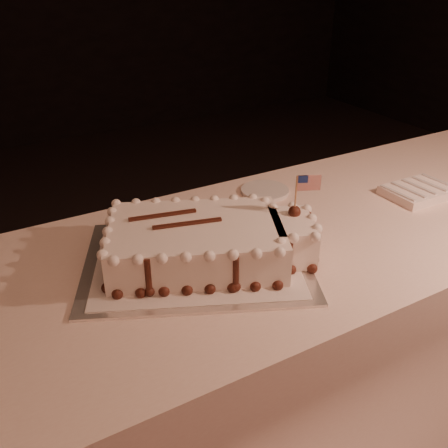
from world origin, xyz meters
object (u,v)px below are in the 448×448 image
banquet_table (301,327)px  side_plate (265,191)px  cake_board (197,261)px  sheet_cake (208,241)px  napkin_stack (418,191)px

banquet_table → side_plate: 0.46m
cake_board → side_plate: bearing=58.8°
cake_board → sheet_cake: bearing=0.5°
banquet_table → sheet_cake: sheet_cake is taller
cake_board → napkin_stack: 0.80m
banquet_table → side_plate: size_ratio=15.28×
napkin_stack → side_plate: napkin_stack is taller
napkin_stack → side_plate: 0.50m
sheet_cake → napkin_stack: 0.78m
cake_board → sheet_cake: 0.06m
banquet_table → cake_board: cake_board is taller
banquet_table → side_plate: (0.01, 0.26, 0.38)m
banquet_table → cake_board: size_ratio=4.24×
banquet_table → cake_board: bearing=-178.9°
cake_board → side_plate: size_ratio=3.60×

